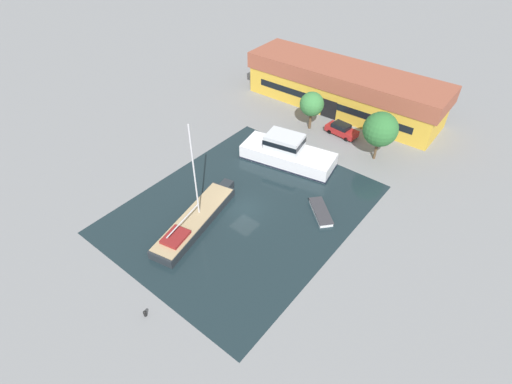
{
  "coord_description": "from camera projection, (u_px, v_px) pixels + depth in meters",
  "views": [
    {
      "loc": [
        20.66,
        -23.69,
        28.76
      ],
      "look_at": [
        0.0,
        1.98,
        1.0
      ],
      "focal_mm": 28.0,
      "sensor_mm": 36.0,
      "label": 1
    }
  ],
  "objects": [
    {
      "name": "ground_plane",
      "position": [
        244.0,
        208.0,
        42.55
      ],
      "size": [
        440.0,
        440.0,
        0.0
      ],
      "primitive_type": "plane",
      "color": "gray"
    },
    {
      "name": "water_canal",
      "position": [
        244.0,
        208.0,
        42.55
      ],
      "size": [
        21.31,
        26.46,
        0.01
      ],
      "primitive_type": "cube",
      "color": "#19282D",
      "rests_on": "ground"
    },
    {
      "name": "warehouse_building",
      "position": [
        343.0,
        88.0,
        57.68
      ],
      "size": [
        29.31,
        8.48,
        6.15
      ],
      "rotation": [
        0.0,
        0.0,
        0.02
      ],
      "color": "gold",
      "rests_on": "ground"
    },
    {
      "name": "quay_tree_near_building",
      "position": [
        312.0,
        104.0,
        52.79
      ],
      "size": [
        3.22,
        3.22,
        5.29
      ],
      "color": "brown",
      "rests_on": "ground"
    },
    {
      "name": "quay_tree_by_water",
      "position": [
        380.0,
        129.0,
        46.93
      ],
      "size": [
        4.14,
        4.14,
        6.25
      ],
      "color": "brown",
      "rests_on": "ground"
    },
    {
      "name": "parked_car",
      "position": [
        342.0,
        130.0,
        53.3
      ],
      "size": [
        4.48,
        2.23,
        1.61
      ],
      "rotation": [
        0.0,
        0.0,
        4.62
      ],
      "color": "maroon",
      "rests_on": "ground"
    },
    {
      "name": "sailboat_moored",
      "position": [
        195.0,
        220.0,
        40.43
      ],
      "size": [
        5.02,
        12.93,
        11.24
      ],
      "rotation": [
        0.0,
        0.0,
        0.21
      ],
      "color": "#23282D",
      "rests_on": "water_canal"
    },
    {
      "name": "motor_cruiser",
      "position": [
        287.0,
        153.0,
        48.3
      ],
      "size": [
        11.96,
        6.29,
        3.6
      ],
      "rotation": [
        0.0,
        0.0,
        1.76
      ],
      "color": "white",
      "rests_on": "water_canal"
    },
    {
      "name": "small_dinghy",
      "position": [
        321.0,
        212.0,
        41.76
      ],
      "size": [
        4.19,
        3.93,
        0.5
      ],
      "rotation": [
        0.0,
        0.0,
        0.85
      ],
      "color": "white",
      "rests_on": "water_canal"
    },
    {
      "name": "mooring_bollard",
      "position": [
        145.0,
        313.0,
        32.43
      ],
      "size": [
        0.3,
        0.3,
        0.61
      ],
      "color": "black",
      "rests_on": "ground"
    }
  ]
}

